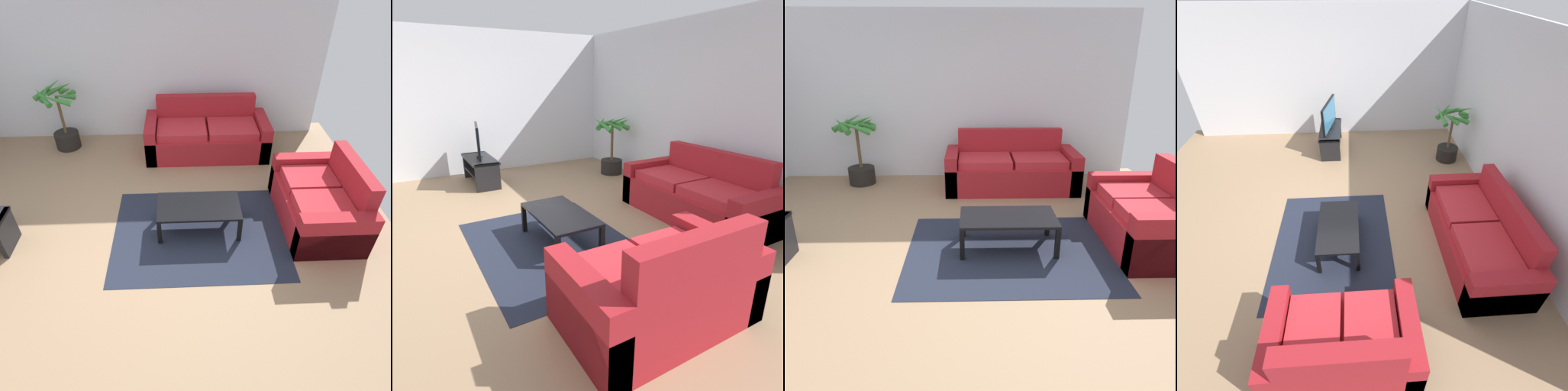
# 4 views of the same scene
# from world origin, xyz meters

# --- Properties ---
(ground_plane) EXTENTS (6.60, 6.60, 0.00)m
(ground_plane) POSITION_xyz_m (0.00, 0.00, 0.00)
(ground_plane) COLOR #937556
(wall_back) EXTENTS (6.00, 0.06, 2.70)m
(wall_back) POSITION_xyz_m (0.00, 3.00, 1.35)
(wall_back) COLOR silver
(wall_back) RESTS_ON ground
(couch_main) EXTENTS (2.05, 0.90, 0.90)m
(couch_main) POSITION_xyz_m (0.93, 2.28, 0.30)
(couch_main) COLOR maroon
(couch_main) RESTS_ON ground
(couch_loveseat) EXTENTS (0.90, 1.46, 0.90)m
(couch_loveseat) POSITION_xyz_m (2.28, 0.44, 0.30)
(couch_loveseat) COLOR maroon
(couch_loveseat) RESTS_ON ground
(coffee_table) EXTENTS (1.04, 0.57, 0.38)m
(coffee_table) POSITION_xyz_m (0.70, 0.36, 0.33)
(coffee_table) COLOR black
(coffee_table) RESTS_ON ground
(area_rug) EXTENTS (2.20, 1.70, 0.01)m
(area_rug) POSITION_xyz_m (0.70, 0.26, 0.00)
(area_rug) COLOR #1E2333
(area_rug) RESTS_ON ground
(potted_palm) EXTENTS (0.74, 0.77, 1.14)m
(potted_palm) POSITION_xyz_m (-1.53, 2.55, 0.50)
(potted_palm) COLOR black
(potted_palm) RESTS_ON ground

